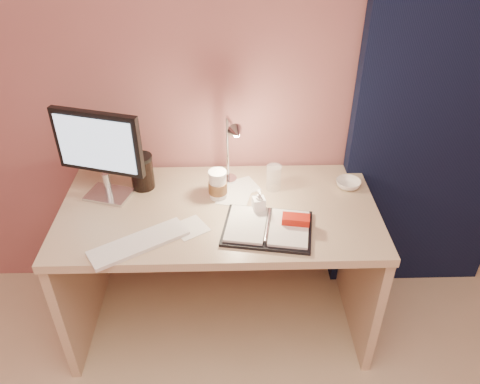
{
  "coord_description": "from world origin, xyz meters",
  "views": [
    {
      "loc": [
        0.05,
        -0.27,
        1.96
      ],
      "look_at": [
        0.09,
        1.33,
        0.85
      ],
      "focal_mm": 35.0,
      "sensor_mm": 36.0,
      "label": 1
    }
  ],
  "objects_px": {
    "bowl": "(348,184)",
    "lotion_bottle": "(259,202)",
    "planner": "(270,227)",
    "clear_cup": "(274,178)",
    "monitor": "(100,147)",
    "coffee_cup": "(218,185)",
    "keyboard": "(139,243)",
    "desk": "(220,237)",
    "desk_lamp": "(222,148)",
    "dark_jar": "(142,173)"
  },
  "relations": [
    {
      "from": "desk_lamp",
      "to": "desk",
      "type": "bearing_deg",
      "value": -121.8
    },
    {
      "from": "monitor",
      "to": "bowl",
      "type": "height_order",
      "value": "monitor"
    },
    {
      "from": "monitor",
      "to": "keyboard",
      "type": "distance_m",
      "value": 0.46
    },
    {
      "from": "monitor",
      "to": "coffee_cup",
      "type": "distance_m",
      "value": 0.53
    },
    {
      "from": "clear_cup",
      "to": "desk_lamp",
      "type": "relative_size",
      "value": 0.33
    },
    {
      "from": "keyboard",
      "to": "clear_cup",
      "type": "distance_m",
      "value": 0.69
    },
    {
      "from": "desk_lamp",
      "to": "lotion_bottle",
      "type": "bearing_deg",
      "value": -63.95
    },
    {
      "from": "desk",
      "to": "keyboard",
      "type": "height_order",
      "value": "keyboard"
    },
    {
      "from": "planner",
      "to": "desk",
      "type": "bearing_deg",
      "value": 143.09
    },
    {
      "from": "coffee_cup",
      "to": "bowl",
      "type": "distance_m",
      "value": 0.61
    },
    {
      "from": "keyboard",
      "to": "desk_lamp",
      "type": "distance_m",
      "value": 0.54
    },
    {
      "from": "keyboard",
      "to": "lotion_bottle",
      "type": "distance_m",
      "value": 0.53
    },
    {
      "from": "coffee_cup",
      "to": "clear_cup",
      "type": "bearing_deg",
      "value": 13.57
    },
    {
      "from": "bowl",
      "to": "keyboard",
      "type": "bearing_deg",
      "value": -157.28
    },
    {
      "from": "desk",
      "to": "bowl",
      "type": "xyz_separation_m",
      "value": [
        0.6,
        0.08,
        0.24
      ]
    },
    {
      "from": "planner",
      "to": "clear_cup",
      "type": "bearing_deg",
      "value": 92.43
    },
    {
      "from": "coffee_cup",
      "to": "keyboard",
      "type": "bearing_deg",
      "value": -134.04
    },
    {
      "from": "bowl",
      "to": "lotion_bottle",
      "type": "height_order",
      "value": "lotion_bottle"
    },
    {
      "from": "lotion_bottle",
      "to": "coffee_cup",
      "type": "bearing_deg",
      "value": 144.72
    },
    {
      "from": "keyboard",
      "to": "bowl",
      "type": "bearing_deg",
      "value": -9.5
    },
    {
      "from": "desk",
      "to": "monitor",
      "type": "height_order",
      "value": "monitor"
    },
    {
      "from": "planner",
      "to": "coffee_cup",
      "type": "height_order",
      "value": "coffee_cup"
    },
    {
      "from": "desk",
      "to": "coffee_cup",
      "type": "distance_m",
      "value": 0.29
    },
    {
      "from": "clear_cup",
      "to": "keyboard",
      "type": "bearing_deg",
      "value": -145.97
    },
    {
      "from": "desk",
      "to": "monitor",
      "type": "bearing_deg",
      "value": 176.11
    },
    {
      "from": "monitor",
      "to": "lotion_bottle",
      "type": "relative_size",
      "value": 3.61
    },
    {
      "from": "bowl",
      "to": "lotion_bottle",
      "type": "relative_size",
      "value": 0.98
    },
    {
      "from": "dark_jar",
      "to": "desk_lamp",
      "type": "bearing_deg",
      "value": -6.38
    },
    {
      "from": "planner",
      "to": "clear_cup",
      "type": "xyz_separation_m",
      "value": [
        0.04,
        0.3,
        0.05
      ]
    },
    {
      "from": "coffee_cup",
      "to": "dark_jar",
      "type": "distance_m",
      "value": 0.36
    },
    {
      "from": "keyboard",
      "to": "coffee_cup",
      "type": "height_order",
      "value": "coffee_cup"
    },
    {
      "from": "clear_cup",
      "to": "desk_lamp",
      "type": "xyz_separation_m",
      "value": [
        -0.23,
        -0.01,
        0.16
      ]
    },
    {
      "from": "desk",
      "to": "lotion_bottle",
      "type": "xyz_separation_m",
      "value": [
        0.17,
        -0.11,
        0.28
      ]
    },
    {
      "from": "coffee_cup",
      "to": "clear_cup",
      "type": "distance_m",
      "value": 0.26
    },
    {
      "from": "planner",
      "to": "bowl",
      "type": "xyz_separation_m",
      "value": [
        0.39,
        0.3,
        0.0
      ]
    },
    {
      "from": "lotion_bottle",
      "to": "monitor",
      "type": "bearing_deg",
      "value": 167.75
    },
    {
      "from": "keyboard",
      "to": "lotion_bottle",
      "type": "xyz_separation_m",
      "value": [
        0.49,
        0.2,
        0.05
      ]
    },
    {
      "from": "monitor",
      "to": "desk_lamp",
      "type": "height_order",
      "value": "monitor"
    },
    {
      "from": "coffee_cup",
      "to": "bowl",
      "type": "bearing_deg",
      "value": 6.0
    },
    {
      "from": "lotion_bottle",
      "to": "desk_lamp",
      "type": "height_order",
      "value": "desk_lamp"
    },
    {
      "from": "clear_cup",
      "to": "lotion_bottle",
      "type": "xyz_separation_m",
      "value": [
        -0.08,
        -0.19,
        -0.0
      ]
    },
    {
      "from": "desk_lamp",
      "to": "monitor",
      "type": "bearing_deg",
      "value": 167.8
    },
    {
      "from": "clear_cup",
      "to": "bowl",
      "type": "height_order",
      "value": "clear_cup"
    },
    {
      "from": "monitor",
      "to": "desk_lamp",
      "type": "xyz_separation_m",
      "value": [
        0.52,
        0.03,
        -0.03
      ]
    },
    {
      "from": "monitor",
      "to": "clear_cup",
      "type": "distance_m",
      "value": 0.78
    },
    {
      "from": "coffee_cup",
      "to": "desk_lamp",
      "type": "distance_m",
      "value": 0.17
    },
    {
      "from": "planner",
      "to": "dark_jar",
      "type": "relative_size",
      "value": 2.71
    },
    {
      "from": "monitor",
      "to": "clear_cup",
      "type": "relative_size",
      "value": 3.52
    },
    {
      "from": "planner",
      "to": "lotion_bottle",
      "type": "xyz_separation_m",
      "value": [
        -0.04,
        0.11,
        0.04
      ]
    },
    {
      "from": "monitor",
      "to": "planner",
      "type": "distance_m",
      "value": 0.8
    }
  ]
}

